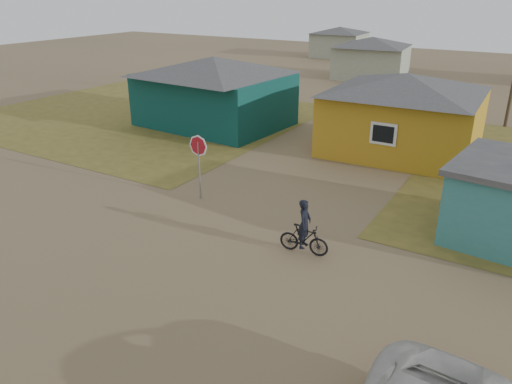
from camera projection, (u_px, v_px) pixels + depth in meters
ground at (186, 259)px, 15.26m from camera, size 120.00×120.00×0.00m
grass_nw at (141, 115)px, 32.22m from camera, size 20.00×18.00×0.00m
house_teal at (214, 90)px, 29.21m from camera, size 8.93×7.08×4.00m
house_yellow at (403, 112)px, 24.37m from camera, size 7.72×6.76×3.90m
house_pale_west at (371, 57)px, 44.30m from camera, size 7.04×6.15×3.60m
house_pale_north at (339, 42)px, 57.65m from camera, size 6.28×5.81×3.40m
stop_sign at (199, 153)px, 18.88m from camera, size 0.78×0.38×2.58m
cyclist at (304, 234)px, 15.35m from camera, size 1.63×0.62×1.79m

